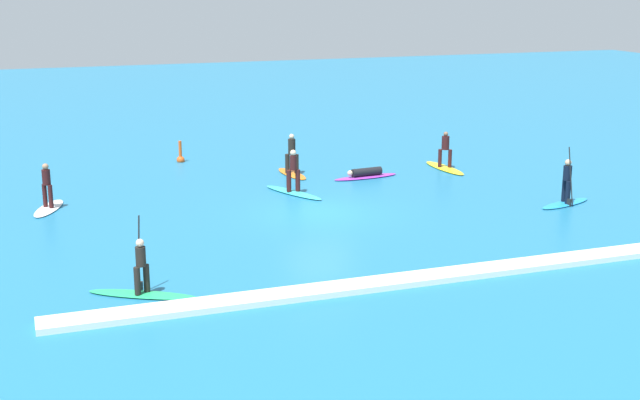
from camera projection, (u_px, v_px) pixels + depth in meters
name	position (u px, v px, depth m)	size (l,w,h in m)	color
ground_plane	(320.00, 213.00, 32.21)	(120.00, 120.00, 0.00)	#1E6B93
surfer_on_purple_board	(366.00, 174.00, 37.84)	(3.12, 0.99, 0.45)	purple
surfer_on_green_board	(142.00, 283.00, 23.69)	(3.06, 2.10, 2.23)	#23B266
surfer_on_yellow_board	(445.00, 160.00, 39.55)	(0.88, 3.22, 1.75)	yellow
surfer_on_orange_board	(292.00, 163.00, 38.39)	(0.98, 2.67, 1.86)	orange
surfer_on_white_board	(48.00, 198.00, 32.59)	(1.62, 2.74, 1.80)	white
surfer_on_teal_board	(293.00, 184.00, 34.97)	(1.89, 3.25, 1.84)	#33C6CC
surfer_on_blue_board	(566.00, 192.00, 33.28)	(2.79, 1.51, 2.34)	#1E8CD1
marker_buoy	(181.00, 158.00, 41.12)	(0.38, 0.38, 1.12)	#E55119
wave_crest	(413.00, 279.00, 24.82)	(20.93, 0.90, 0.18)	white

